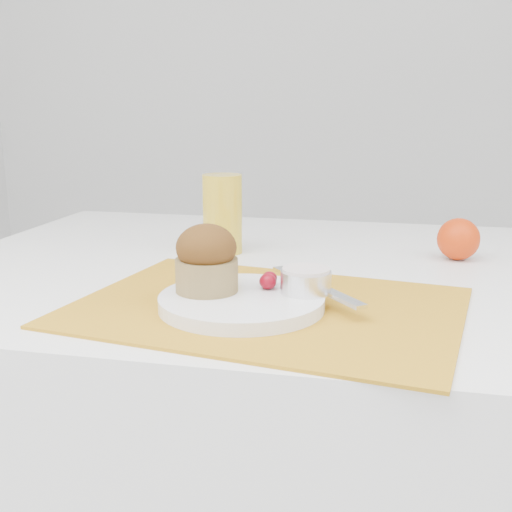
% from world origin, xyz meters
% --- Properties ---
extents(table, '(1.20, 0.80, 0.75)m').
position_xyz_m(table, '(0.00, 0.05, 0.38)').
color(table, white).
rests_on(table, ground).
extents(placemat, '(0.51, 0.40, 0.00)m').
position_xyz_m(placemat, '(-0.04, -0.16, 0.75)').
color(placemat, '#C1841A').
rests_on(placemat, table).
extents(plate, '(0.23, 0.23, 0.02)m').
position_xyz_m(plate, '(-0.07, -0.18, 0.76)').
color(plate, white).
rests_on(plate, placemat).
extents(ramekin, '(0.08, 0.08, 0.03)m').
position_xyz_m(ramekin, '(0.01, -0.15, 0.78)').
color(ramekin, silver).
rests_on(ramekin, plate).
extents(cream, '(0.06, 0.06, 0.01)m').
position_xyz_m(cream, '(0.01, -0.15, 0.80)').
color(cream, silver).
rests_on(cream, ramekin).
extents(raspberry_near, '(0.02, 0.02, 0.02)m').
position_xyz_m(raspberry_near, '(-0.04, -0.14, 0.78)').
color(raspberry_near, '#58020C').
rests_on(raspberry_near, plate).
extents(raspberry_far, '(0.02, 0.02, 0.02)m').
position_xyz_m(raspberry_far, '(-0.04, -0.13, 0.78)').
color(raspberry_far, '#54020D').
rests_on(raspberry_far, plate).
extents(butter_knife, '(0.14, 0.16, 0.00)m').
position_xyz_m(butter_knife, '(0.02, -0.13, 0.77)').
color(butter_knife, silver).
rests_on(butter_knife, plate).
extents(orange, '(0.07, 0.07, 0.07)m').
position_xyz_m(orange, '(0.21, 0.15, 0.78)').
color(orange, red).
rests_on(orange, table).
extents(juice_glass, '(0.08, 0.08, 0.13)m').
position_xyz_m(juice_glass, '(-0.17, 0.12, 0.82)').
color(juice_glass, yellow).
rests_on(juice_glass, table).
extents(muffin, '(0.10, 0.10, 0.08)m').
position_xyz_m(muffin, '(-0.11, -0.17, 0.81)').
color(muffin, olive).
rests_on(muffin, plate).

